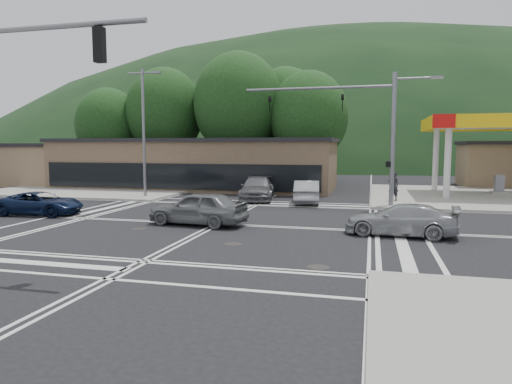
% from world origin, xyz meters
% --- Properties ---
extents(ground, '(120.00, 120.00, 0.00)m').
position_xyz_m(ground, '(0.00, 0.00, 0.00)').
color(ground, black).
rests_on(ground, ground).
extents(sidewalk_ne, '(16.00, 16.00, 0.15)m').
position_xyz_m(sidewalk_ne, '(15.00, 15.00, 0.07)').
color(sidewalk_ne, gray).
rests_on(sidewalk_ne, ground).
extents(sidewalk_nw, '(16.00, 16.00, 0.15)m').
position_xyz_m(sidewalk_nw, '(-15.00, 15.00, 0.07)').
color(sidewalk_nw, gray).
rests_on(sidewalk_nw, ground).
extents(commercial_row, '(24.00, 8.00, 4.00)m').
position_xyz_m(commercial_row, '(-8.00, 17.00, 2.00)').
color(commercial_row, brown).
rests_on(commercial_row, ground).
extents(commercial_nw, '(8.00, 7.00, 3.60)m').
position_xyz_m(commercial_nw, '(-24.00, 17.00, 1.80)').
color(commercial_nw, '#846B4F').
rests_on(commercial_nw, ground).
extents(hill_north, '(252.00, 126.00, 140.00)m').
position_xyz_m(hill_north, '(0.00, 90.00, 0.00)').
color(hill_north, black).
rests_on(hill_north, ground).
extents(tree_n_a, '(8.00, 8.00, 11.75)m').
position_xyz_m(tree_n_a, '(-14.00, 24.00, 7.14)').
color(tree_n_a, '#382619').
rests_on(tree_n_a, ground).
extents(tree_n_b, '(9.00, 9.00, 12.98)m').
position_xyz_m(tree_n_b, '(-6.00, 24.00, 7.79)').
color(tree_n_b, '#382619').
rests_on(tree_n_b, ground).
extents(tree_n_c, '(7.60, 7.60, 10.87)m').
position_xyz_m(tree_n_c, '(1.00, 24.00, 6.49)').
color(tree_n_c, '#382619').
rests_on(tree_n_c, ground).
extents(tree_n_d, '(6.80, 6.80, 9.76)m').
position_xyz_m(tree_n_d, '(-20.00, 23.00, 5.84)').
color(tree_n_d, '#382619').
rests_on(tree_n_d, ground).
extents(tree_n_e, '(8.40, 8.40, 11.98)m').
position_xyz_m(tree_n_e, '(-2.00, 28.00, 7.14)').
color(tree_n_e, '#382619').
rests_on(tree_n_e, ground).
extents(streetlight_nw, '(2.50, 0.25, 9.00)m').
position_xyz_m(streetlight_nw, '(-8.44, 9.00, 5.05)').
color(streetlight_nw, slate).
rests_on(streetlight_nw, ground).
extents(signal_mast_ne, '(11.65, 0.30, 8.00)m').
position_xyz_m(signal_mast_ne, '(6.95, 8.20, 5.07)').
color(signal_mast_ne, slate).
rests_on(signal_mast_ne, ground).
extents(car_blue_west, '(4.61, 2.41, 1.24)m').
position_xyz_m(car_blue_west, '(-10.19, 0.50, 0.62)').
color(car_blue_west, '#0C1837').
rests_on(car_blue_west, ground).
extents(car_grey_center, '(4.83, 2.37, 1.58)m').
position_xyz_m(car_grey_center, '(-0.84, -0.30, 0.79)').
color(car_grey_center, slate).
rests_on(car_grey_center, ground).
extents(car_silver_east, '(4.68, 2.30, 1.31)m').
position_xyz_m(car_silver_east, '(8.23, -0.65, 0.66)').
color(car_silver_east, '#979A9E').
rests_on(car_silver_east, ground).
extents(car_queue_a, '(2.11, 4.63, 1.47)m').
position_xyz_m(car_queue_a, '(2.98, 9.00, 0.74)').
color(car_queue_a, '#989B9E').
rests_on(car_queue_a, ground).
extents(car_queue_b, '(2.15, 4.38, 1.44)m').
position_xyz_m(car_queue_b, '(1.00, 16.76, 0.72)').
color(car_queue_b, white).
rests_on(car_queue_b, ground).
extents(car_northbound, '(3.06, 5.63, 1.55)m').
position_xyz_m(car_northbound, '(-0.57, 10.01, 0.77)').
color(car_northbound, '#57585B').
rests_on(car_northbound, ground).
extents(pedestrian, '(0.79, 0.64, 1.87)m').
position_xyz_m(pedestrian, '(8.41, 10.47, 1.09)').
color(pedestrian, black).
rests_on(pedestrian, sidewalk_ne).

